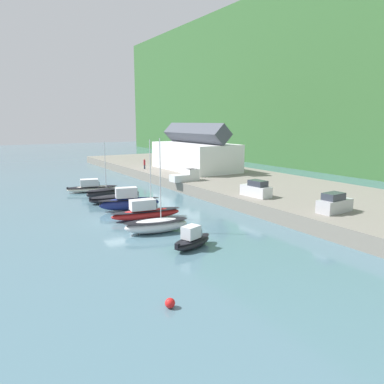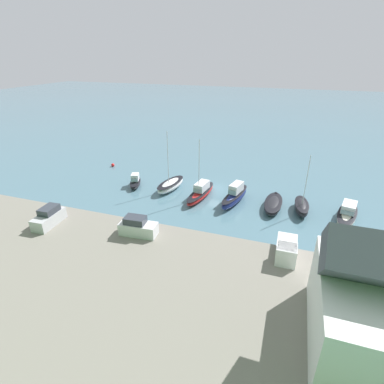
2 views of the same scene
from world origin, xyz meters
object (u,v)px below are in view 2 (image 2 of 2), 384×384
Objects in this scene: moored_boat_3 at (235,196)px; mooring_buoy_0 at (113,165)px; parked_car_0 at (138,227)px; moored_boat_6 at (135,182)px; parked_car_1 at (49,217)px; moored_boat_5 at (171,185)px; moored_boat_0 at (347,213)px; pickup_truck_0 at (286,250)px; moored_boat_1 at (301,207)px; moored_boat_4 at (201,192)px; moored_boat_2 at (273,204)px.

mooring_buoy_0 is (25.75, -7.76, -0.81)m from moored_boat_3.
moored_boat_6 is at bearing -154.62° from parked_car_0.
parked_car_1 is (11.03, 1.45, 0.00)m from parked_car_0.
moored_boat_5 is 1.99× the size of moored_boat_6.
pickup_truck_0 is at bearing 74.88° from moored_boat_0.
moored_boat_3 is 26.91m from mooring_buoy_0.
parked_car_1 is at bearing 5.28° from pickup_truck_0.
moored_boat_6 is at bearing 16.23° from moored_boat_5.
moored_boat_6 is 28.54m from pickup_truck_0.
moored_boat_1 is 14.68m from moored_boat_4.
pickup_truck_0 is at bearing -178.04° from parked_car_1.
moored_boat_5 reaches higher than moored_boat_3.
moored_boat_4 is 21.28m from parked_car_1.
parked_car_0 reaches higher than moored_boat_6.
pickup_truck_0 is (7.45, 13.77, 1.79)m from moored_boat_0.
moored_boat_3 is 1.88× the size of parked_car_0.
mooring_buoy_0 is at bearing -32.30° from pickup_truck_0.
moored_boat_5 is at bearing -8.13° from moored_boat_1.
moored_boat_0 is 13.28× the size of mooring_buoy_0.
moored_boat_5 reaches higher than parked_car_0.
moored_boat_2 is 10.87m from moored_boat_4.
parked_car_0 is 0.92× the size of pickup_truck_0.
moored_boat_6 reaches higher than mooring_buoy_0.
pickup_truck_0 is (-24.74, 14.12, 1.79)m from moored_boat_6.
moored_boat_5 is 15.20× the size of mooring_buoy_0.
moored_boat_2 is at bearing -4.48° from moored_boat_1.
moored_boat_2 is 0.86× the size of moored_boat_3.
moored_boat_2 is at bearing 166.47° from mooring_buoy_0.
moored_boat_3 is at bearing -177.09° from moored_boat_5.
moored_boat_6 is 1.14× the size of parked_car_1.
moored_boat_0 is at bearing 117.83° from parked_car_0.
moored_boat_3 is at bearing -172.90° from moored_boat_4.
moored_boat_1 reaches higher than moored_boat_2.
moored_boat_4 is 2.16× the size of parked_car_0.
moored_boat_0 is at bearing -171.13° from moored_boat_4.
parked_car_1 is (13.91, 16.01, 1.76)m from moored_boat_4.
moored_boat_2 is (9.70, 0.16, -0.17)m from moored_boat_0.
moored_boat_4 is (10.87, 0.14, 0.29)m from moored_boat_2.
parked_car_0 is (2.88, 14.56, 1.76)m from moored_boat_4.
mooring_buoy_0 is (17.57, -22.23, -2.32)m from parked_car_0.
pickup_truck_0 reaches higher than moored_boat_0.
moored_boat_6 is (16.93, -0.73, -0.38)m from moored_boat_3.
parked_car_0 is (-8.75, 15.21, 1.89)m from moored_boat_6.
moored_boat_4 reaches higher than moored_boat_3.
moored_boat_5 reaches higher than moored_boat_1.
moored_boat_4 is at bearing 157.16° from moored_boat_6.
moored_boat_5 reaches higher than moored_boat_2.
moored_boat_1 is (5.89, 0.13, 0.05)m from moored_boat_0.
moored_boat_0 reaches higher than mooring_buoy_0.
moored_boat_6 is at bearing -101.21° from parked_car_1.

